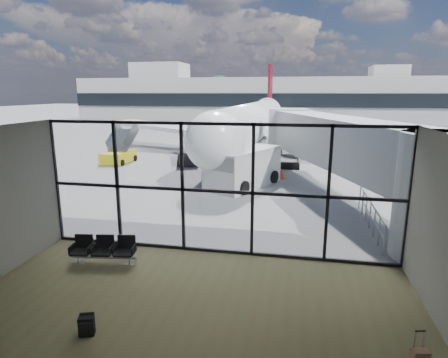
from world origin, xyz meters
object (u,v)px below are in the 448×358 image
(airliner, at_px, (253,122))
(seating_row, at_px, (104,248))
(mobile_stairs, at_px, (119,155))
(service_van, at_px, (242,167))
(belt_loader, at_px, (188,155))
(backpack, at_px, (86,326))

(airliner, bearing_deg, seating_row, -92.87)
(seating_row, distance_m, mobile_stairs, 18.29)
(service_van, relative_size, mobile_stairs, 1.55)
(mobile_stairs, bearing_deg, seating_row, -62.86)
(seating_row, distance_m, belt_loader, 17.41)
(airliner, bearing_deg, mobile_stairs, -137.55)
(seating_row, relative_size, service_van, 0.37)
(service_van, height_order, belt_loader, service_van)
(service_van, relative_size, belt_loader, 1.28)
(seating_row, distance_m, backpack, 3.81)
(backpack, height_order, mobile_stairs, mobile_stairs)
(airliner, distance_m, mobile_stairs, 12.87)
(belt_loader, height_order, mobile_stairs, mobile_stairs)
(seating_row, xyz_separation_m, service_van, (2.89, 10.94, 0.63))
(service_van, bearing_deg, airliner, 119.17)
(backpack, distance_m, airliner, 28.55)
(seating_row, relative_size, mobile_stairs, 0.58)
(belt_loader, bearing_deg, seating_row, -99.56)
(service_van, height_order, mobile_stairs, mobile_stairs)
(seating_row, height_order, airliner, airliner)
(seating_row, bearing_deg, backpack, -75.96)
(airliner, height_order, mobile_stairs, airliner)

